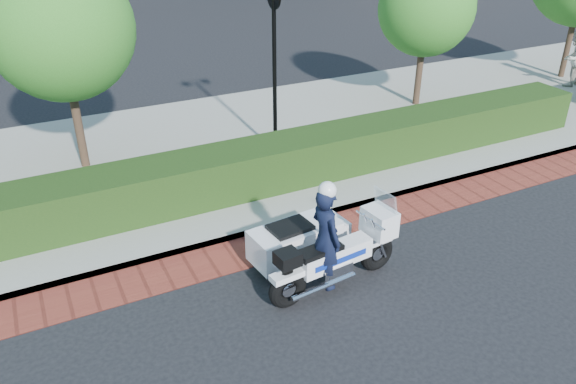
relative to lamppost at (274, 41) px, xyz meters
name	(u,v)px	position (x,y,z in m)	size (l,w,h in m)	color
ground	(350,275)	(-1.00, -5.20, -2.96)	(120.00, 120.00, 0.00)	black
brick_strip	(310,234)	(-1.00, -3.70, -2.95)	(60.00, 1.00, 0.01)	maroon
sidewalk	(228,149)	(-1.00, 0.80, -2.88)	(60.00, 8.00, 0.15)	gray
hedge_main	(266,165)	(-1.00, -1.60, -2.31)	(18.00, 1.20, 1.00)	black
lamppost	(274,41)	(0.00, 0.00, 0.00)	(1.02, 0.70, 4.21)	black
tree_b	(60,28)	(-4.50, 1.30, 0.48)	(3.20, 3.20, 4.89)	#332319
tree_c	(426,8)	(5.50, 1.30, 0.09)	(2.80, 2.80, 4.30)	#332319
police_motorcycle	(317,244)	(-1.58, -4.98, -2.24)	(2.59, 1.84, 2.09)	black
pedestrian	(573,59)	(11.32, 0.47, -1.89)	(0.90, 0.70, 1.84)	#B9B3A4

